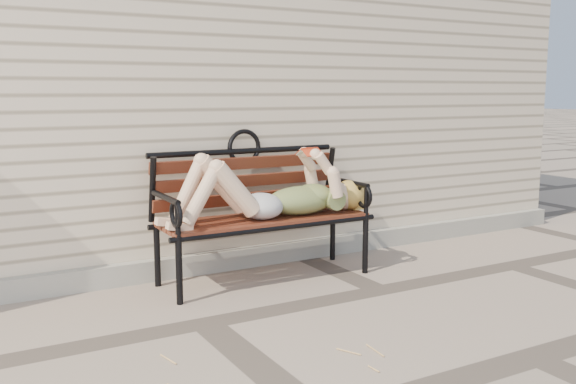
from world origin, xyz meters
TOP-DOWN VIEW (x-y plane):
  - ground at (0.00, 0.00)m, footprint 80.00×80.00m
  - house_wall at (0.00, 3.00)m, footprint 8.00×4.00m
  - foundation_strip at (0.00, 0.97)m, footprint 8.00×0.10m
  - garden_bench at (0.70, 0.71)m, footprint 1.61×0.64m
  - reading_woman at (0.71, 0.58)m, footprint 1.52×0.35m

SIDE VIEW (x-z plane):
  - ground at x=0.00m, z-range 0.00..0.00m
  - foundation_strip at x=0.00m, z-range 0.00..0.15m
  - garden_bench at x=0.70m, z-range 0.06..1.11m
  - reading_woman at x=0.71m, z-range 0.38..0.86m
  - house_wall at x=0.00m, z-range 0.00..3.00m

